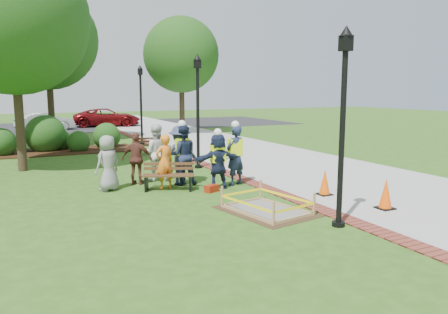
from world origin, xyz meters
name	(u,v)px	position (x,y,z in m)	size (l,w,h in m)	color
ground	(227,201)	(0.00, 0.00, 0.00)	(100.00, 100.00, 0.00)	#285116
sidewalk	(228,147)	(5.00, 10.00, 0.01)	(6.00, 60.00, 0.02)	#9E9E99
brick_edging	(169,150)	(1.75, 10.00, 0.01)	(0.50, 60.00, 0.03)	maroon
mulch_bed	(62,151)	(-3.00, 12.00, 0.02)	(7.00, 3.00, 0.05)	#381E0F
parking_lot	(81,126)	(0.00, 27.00, 0.00)	(36.00, 12.00, 0.01)	black
wet_concrete_pad	(266,202)	(0.44, -1.31, 0.23)	(2.10, 2.58, 0.55)	#47331E
bench_near	(168,182)	(-0.98, 1.91, 0.26)	(1.56, 1.03, 0.81)	#4C351A
bench_far	(152,149)	(0.68, 9.24, 0.25)	(1.45, 0.56, 0.77)	#572C1E
cone_front	(386,195)	(3.20, -2.45, 0.38)	(0.40, 0.40, 0.79)	black
cone_back	(325,183)	(2.77, -0.61, 0.36)	(0.38, 0.38, 0.75)	black
cone_far	(187,141)	(2.96, 10.69, 0.34)	(0.36, 0.36, 0.70)	black
toolbox	(212,189)	(0.08, 1.16, 0.10)	(0.41, 0.22, 0.20)	maroon
lamp_near	(343,113)	(1.25, -3.00, 2.48)	(0.28, 0.28, 4.26)	black
lamp_mid	(198,103)	(1.25, 5.00, 2.48)	(0.28, 0.28, 4.26)	black
lamp_far	(141,99)	(1.25, 13.00, 2.48)	(0.28, 0.28, 4.26)	black
tree_left	(12,19)	(-4.80, 7.25, 5.39)	(5.30, 5.30, 8.05)	#3D2D1E
tree_back	(47,40)	(-3.02, 16.38, 5.69)	(5.53, 5.53, 8.47)	#3D2D1E
tree_right	(181,55)	(5.38, 17.83, 5.25)	(5.03, 5.03, 7.77)	#3D2D1E
shrub_a	(2,156)	(-5.57, 11.80, 0.00)	(1.35, 1.35, 1.35)	#1B4112
shrub_b	(46,151)	(-3.65, 12.49, 0.00)	(1.90, 1.90, 1.90)	#1B4112
shrub_c	(79,151)	(-2.23, 11.73, 0.00)	(1.08, 1.08, 1.08)	#1B4112
shrub_d	(107,148)	(-0.73, 12.51, 0.00)	(1.39, 1.39, 1.39)	#1B4112
shrub_e	(61,149)	(-2.93, 12.81, 0.00)	(1.05, 1.05, 1.05)	#1B4112
casual_person_a	(108,163)	(-2.59, 2.65, 0.82)	(0.62, 0.54, 1.64)	gray
casual_person_b	(165,162)	(-1.01, 2.16, 0.82)	(0.60, 0.46, 1.64)	orange
casual_person_c	(156,153)	(-0.89, 3.46, 0.92)	(0.67, 0.52, 1.85)	silver
casual_person_d	(137,159)	(-1.60, 3.12, 0.82)	(0.62, 0.56, 1.63)	brown
casual_person_e	(180,155)	(-0.34, 2.62, 0.92)	(0.68, 0.56, 1.85)	#303C55
hivis_worker_a	(218,159)	(0.43, 1.47, 0.91)	(0.55, 0.36, 1.82)	#171A3C
hivis_worker_b	(235,154)	(1.13, 1.71, 0.99)	(0.69, 0.56, 2.02)	#192542
hivis_worker_c	(182,153)	(-0.33, 2.48, 1.00)	(0.67, 0.51, 2.03)	#1C2149
parked_car_b	(46,131)	(-2.92, 24.09, 0.00)	(4.38, 1.91, 1.43)	silver
parked_car_c	(107,126)	(1.89, 25.88, 0.00)	(4.87, 2.12, 1.59)	maroon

